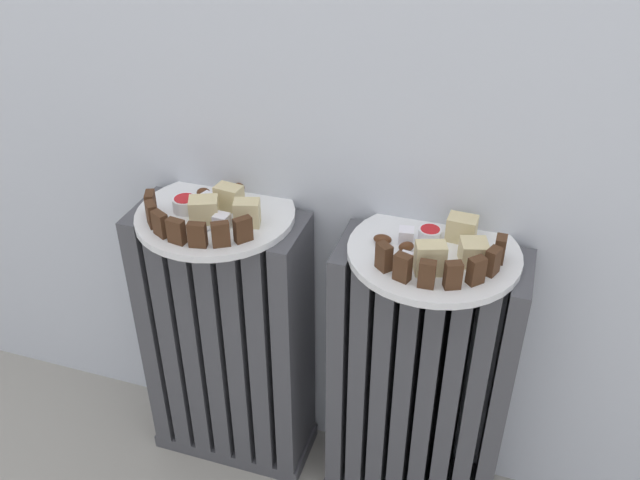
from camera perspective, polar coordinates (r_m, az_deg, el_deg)
The scene contains 36 objects.
radiator_left at distance 1.36m, azimuth -7.67°, elevation -8.55°, with size 0.32×0.14×0.57m.
radiator_right at distance 1.28m, azimuth 8.26°, elevation -12.00°, with size 0.32×0.14×0.57m.
plate_left at distance 1.19m, azimuth -8.70°, elevation 2.09°, with size 0.27×0.27×0.01m, color white.
plate_right at distance 1.09m, azimuth 9.47°, elevation -1.04°, with size 0.27×0.27×0.01m, color white.
dark_cake_slice_left_0 at distance 1.19m, azimuth -13.95°, elevation 2.97°, with size 0.03×0.01×0.04m, color #472B19.
dark_cake_slice_left_1 at distance 1.16m, azimuth -13.87°, elevation 2.09°, with size 0.03×0.01×0.04m, color #472B19.
dark_cake_slice_left_2 at distance 1.13m, azimuth -13.18°, elevation 1.30°, with size 0.03×0.01×0.04m, color #472B19.
dark_cake_slice_left_3 at distance 1.10m, azimuth -11.91°, elevation 0.71°, with size 0.03×0.01×0.04m, color #472B19.
dark_cake_slice_left_4 at distance 1.09m, azimuth -10.20°, elevation 0.42°, with size 0.03×0.01×0.04m, color #472B19.
dark_cake_slice_left_5 at distance 1.08m, azimuth -8.29°, elevation 0.47°, with size 0.03×0.01×0.04m, color #472B19.
dark_cake_slice_left_6 at distance 1.09m, azimuth -6.44°, elevation 0.87°, with size 0.03×0.01×0.04m, color #472B19.
marble_cake_slice_left_0 at distance 1.15m, azimuth -9.66°, elevation 2.51°, with size 0.05×0.04×0.04m, color beige.
marble_cake_slice_left_1 at distance 1.18m, azimuth -7.60°, elevation 3.52°, with size 0.04×0.03×0.04m, color beige.
marble_cake_slice_left_2 at distance 1.13m, azimuth -6.11°, elevation 2.26°, with size 0.04×0.03×0.04m, color beige.
turkish_delight_left_0 at distance 1.21m, azimuth -9.36°, elevation 3.42°, with size 0.02×0.02×0.02m, color white.
turkish_delight_left_1 at distance 1.13m, azimuth -8.19°, elevation 1.57°, with size 0.02×0.02×0.02m, color white.
medjool_date_left_0 at distance 1.24m, azimuth -6.82°, elevation 4.38°, with size 0.03×0.02×0.02m, color #4C2814.
medjool_date_left_1 at distance 1.22m, azimuth -8.04°, elevation 3.87°, with size 0.02×0.02×0.02m, color #4C2814.
medjool_date_left_2 at distance 1.23m, azimuth -9.71°, elevation 3.93°, with size 0.02×0.02×0.02m, color #4C2814.
jam_bowl_left at distance 1.19m, azimuth -11.18°, elevation 3.00°, with size 0.04×0.04×0.02m.
dark_cake_slice_right_0 at distance 1.02m, azimuth 5.35°, elevation -1.41°, with size 0.02×0.02×0.04m, color #472B19.
dark_cake_slice_right_1 at distance 1.00m, azimuth 6.90°, elevation -2.29°, with size 0.02×0.02×0.04m, color #472B19.
dark_cake_slice_right_2 at distance 0.99m, azimuth 8.91°, elevation -2.83°, with size 0.02×0.02×0.04m, color #472B19.
dark_cake_slice_right_3 at distance 1.00m, azimuth 11.04°, elevation -2.90°, with size 0.02×0.02×0.04m, color #472B19.
dark_cake_slice_right_4 at distance 1.01m, azimuth 12.90°, elevation -2.51°, with size 0.02×0.02×0.04m, color #472B19.
dark_cake_slice_right_5 at distance 1.04m, azimuth 14.21°, elevation -1.74°, with size 0.02×0.02×0.04m, color #472B19.
dark_cake_slice_right_6 at distance 1.07m, azimuth 14.79°, elevation -0.74°, with size 0.02×0.02×0.04m, color #472B19.
marble_cake_slice_right_0 at distance 1.06m, azimuth 12.68°, elevation -1.01°, with size 0.04×0.04×0.04m, color beige.
marble_cake_slice_right_1 at distance 1.02m, azimuth 9.18°, elevation -1.51°, with size 0.04×0.03×0.05m, color beige.
marble_cake_slice_right_2 at distance 1.11m, azimuth 11.74°, elevation 0.96°, with size 0.05×0.03×0.04m, color beige.
turkish_delight_right_0 at distance 1.09m, azimuth 7.20°, elevation 0.37°, with size 0.02×0.02×0.02m, color white.
turkish_delight_right_1 at distance 1.04m, azimuth 7.18°, elevation -1.55°, with size 0.02×0.02×0.02m, color white.
medjool_date_right_0 at distance 1.09m, azimuth 5.24°, elevation 0.07°, with size 0.03×0.02×0.02m, color #4C2814.
medjool_date_right_1 at distance 1.07m, azimuth 7.21°, elevation -0.56°, with size 0.03×0.02×0.02m, color #4C2814.
jam_bowl_right at distance 1.10m, azimuth 9.15°, elevation 0.52°, with size 0.04×0.04×0.02m.
fork at distance 1.15m, azimuth -8.11°, elevation 1.47°, with size 0.05×0.09×0.00m.
Camera 1 is at (0.29, -0.62, 1.18)m, focal length 38.36 mm.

